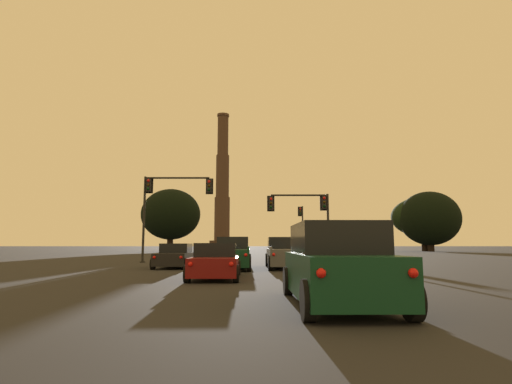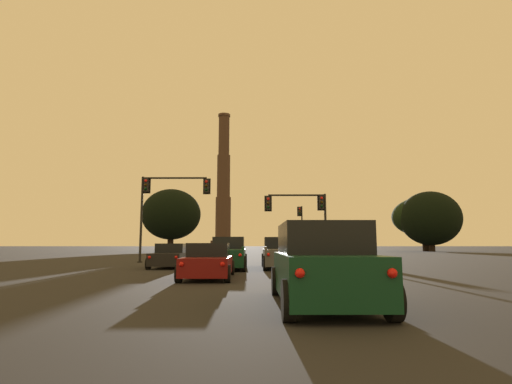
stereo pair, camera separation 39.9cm
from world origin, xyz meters
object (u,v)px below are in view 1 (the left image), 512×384
(sedan_center_lane_second, at_px, (214,262))
(suv_right_lane_third, at_px, (335,265))
(traffic_light_far_right, at_px, (300,223))
(sedan_left_lane_front, at_px, (174,256))
(pickup_truck_center_lane_front, at_px, (230,254))
(smokestack, at_px, (221,195))
(pickup_truck_right_lane_front, at_px, (283,254))
(traffic_light_overhead_right, at_px, (306,210))
(traffic_light_overhead_left, at_px, (165,197))

(sedan_center_lane_second, relative_size, suv_right_lane_third, 0.96)
(traffic_light_far_right, bearing_deg, sedan_left_lane_front, -111.34)
(pickup_truck_center_lane_front, xyz_separation_m, smokestack, (-8.91, 97.56, 15.62))
(suv_right_lane_third, distance_m, traffic_light_far_right, 42.64)
(sedan_left_lane_front, bearing_deg, pickup_truck_right_lane_front, -4.24)
(smokestack, bearing_deg, sedan_left_lane_front, -86.75)
(pickup_truck_center_lane_front, relative_size, traffic_light_overhead_right, 1.04)
(sedan_left_lane_front, height_order, pickup_truck_center_lane_front, pickup_truck_center_lane_front)
(traffic_light_overhead_right, height_order, smokestack, smokestack)
(sedan_center_lane_second, bearing_deg, sedan_left_lane_front, 111.12)
(pickup_truck_right_lane_front, relative_size, smokestack, 0.13)
(pickup_truck_right_lane_front, bearing_deg, sedan_center_lane_second, -115.46)
(suv_right_lane_third, relative_size, pickup_truck_center_lane_front, 0.89)
(pickup_truck_right_lane_front, bearing_deg, traffic_light_overhead_left, 140.90)
(suv_right_lane_third, bearing_deg, smokestack, 95.40)
(sedan_left_lane_front, bearing_deg, suv_right_lane_third, -66.75)
(sedan_left_lane_front, relative_size, traffic_light_far_right, 0.75)
(pickup_truck_center_lane_front, relative_size, traffic_light_far_right, 0.88)
(pickup_truck_center_lane_front, relative_size, smokestack, 0.13)
(traffic_light_far_right, height_order, smokestack, smokestack)
(pickup_truck_right_lane_front, height_order, sedan_left_lane_front, pickup_truck_right_lane_front)
(suv_right_lane_third, bearing_deg, pickup_truck_center_lane_front, 102.40)
(sedan_center_lane_second, bearing_deg, pickup_truck_center_lane_front, 86.02)
(sedan_center_lane_second, bearing_deg, traffic_light_overhead_left, 109.03)
(pickup_truck_center_lane_front, height_order, traffic_light_overhead_right, traffic_light_overhead_right)
(pickup_truck_center_lane_front, relative_size, traffic_light_overhead_left, 0.84)
(traffic_light_overhead_right, bearing_deg, traffic_light_overhead_left, -177.89)
(sedan_left_lane_front, distance_m, traffic_light_far_right, 29.65)
(sedan_left_lane_front, height_order, smokestack, smokestack)
(pickup_truck_center_lane_front, height_order, traffic_light_overhead_left, traffic_light_overhead_left)
(traffic_light_overhead_right, distance_m, smokestack, 91.41)
(sedan_left_lane_front, xyz_separation_m, traffic_light_overhead_left, (-2.12, 6.52, 4.39))
(suv_right_lane_third, distance_m, traffic_light_overhead_right, 22.15)
(traffic_light_overhead_left, bearing_deg, pickup_truck_right_lane_front, -38.64)
(pickup_truck_right_lane_front, xyz_separation_m, pickup_truck_center_lane_front, (-3.08, -0.81, 0.00))
(pickup_truck_right_lane_front, xyz_separation_m, traffic_light_overhead_left, (-8.64, 6.91, 4.25))
(sedan_center_lane_second, xyz_separation_m, pickup_truck_right_lane_front, (3.36, 7.20, 0.14))
(sedan_center_lane_second, distance_m, pickup_truck_center_lane_front, 6.40)
(sedan_center_lane_second, relative_size, pickup_truck_center_lane_front, 0.86)
(smokestack, bearing_deg, sedan_center_lane_second, -85.25)
(pickup_truck_right_lane_front, bearing_deg, traffic_light_far_right, 80.97)
(traffic_light_far_right, relative_size, smokestack, 0.15)
(traffic_light_overhead_left, xyz_separation_m, smokestack, (-3.35, 89.83, 11.37))
(sedan_center_lane_second, xyz_separation_m, pickup_truck_center_lane_front, (0.28, 6.39, 0.14))
(sedan_left_lane_front, distance_m, pickup_truck_center_lane_front, 3.64)
(pickup_truck_center_lane_front, distance_m, traffic_light_far_right, 29.73)
(pickup_truck_center_lane_front, bearing_deg, smokestack, 94.32)
(suv_right_lane_third, bearing_deg, sedan_center_lane_second, 114.75)
(sedan_left_lane_front, relative_size, traffic_light_overhead_right, 0.89)
(traffic_light_overhead_left, bearing_deg, sedan_left_lane_front, -71.99)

